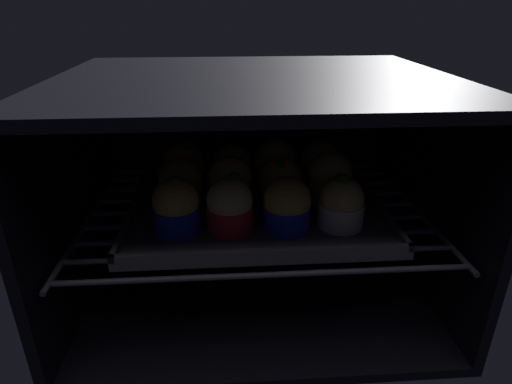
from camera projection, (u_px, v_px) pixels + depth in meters
The scene contains 15 objects.
oven_cavity at pixel (254, 181), 74.33cm from camera, with size 59.00×47.00×37.00cm.
oven_rack at pixel (255, 209), 71.87cm from camera, with size 54.80×42.00×0.80cm.
baking_tray at pixel (256, 207), 70.00cm from camera, with size 39.86×31.90×2.20cm.
muffin_row0_col0 at pixel (176, 206), 60.54cm from camera, with size 6.70×6.70×8.41cm.
muffin_row0_col1 at pixel (230, 206), 60.85cm from camera, with size 6.70×6.70×8.39cm.
muffin_row0_col2 at pixel (287, 206), 60.92cm from camera, with size 6.83×6.83×8.07cm.
muffin_row0_col3 at pixel (341, 203), 61.96cm from camera, with size 6.70×6.70×8.30cm.
muffin_row1_col0 at pixel (181, 186), 67.11cm from camera, with size 6.92×6.92×8.21cm.
muffin_row1_col1 at pixel (230, 183), 68.22cm from camera, with size 7.14×7.14×8.23cm.
muffin_row1_col2 at pixel (281, 184), 68.20cm from camera, with size 6.70×6.70×8.05cm.
muffin_row1_col3 at pixel (330, 179), 69.20cm from camera, with size 7.00×7.00×8.58cm.
muffin_row2_col0 at pixel (184, 167), 74.27cm from camera, with size 6.95×6.95×9.15cm.
muffin_row2_col1 at pixel (232, 168), 75.43cm from camera, with size 6.76×6.76×7.67cm.
muffin_row2_col2 at pixel (275, 164), 75.65cm from camera, with size 7.06×7.06×8.50cm.
muffin_row2_col3 at pixel (320, 165), 76.14cm from camera, with size 6.70×6.70×8.21cm.
Camera 1 is at (-4.45, -42.19, 45.74)cm, focal length 29.98 mm.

